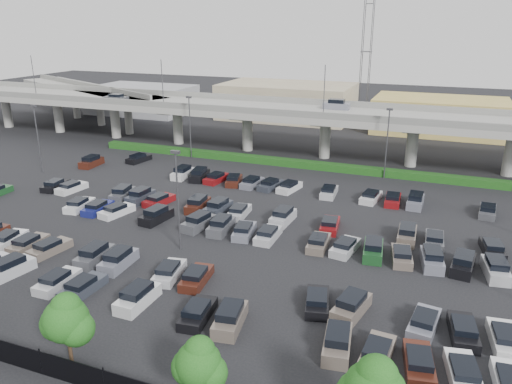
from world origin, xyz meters
The scene contains 10 objects.
ground centered at (0.00, 0.00, 0.00)m, with size 280.00×280.00×0.00m, color black.
overpass centered at (-0.21, 32.01, 6.97)m, with size 150.00×13.00×15.80m.
on_ramp centered at (-52.10, 43.05, 6.86)m, with size 50.93×30.13×8.80m.
hedge centered at (0.00, 25.00, 0.55)m, with size 66.00×1.60×1.10m, color #134113.
fence centered at (-0.05, -28.00, 0.90)m, with size 70.00×0.10×2.00m.
tree_row centered at (0.70, -26.53, 3.52)m, with size 65.07×3.66×5.94m.
parked_cars centered at (1.33, -4.24, 0.62)m, with size 63.01×41.65×1.67m.
light_poles centered at (-4.13, 2.00, 6.24)m, with size 66.90×48.38×10.30m.
distant_buildings centered at (12.38, 61.81, 3.74)m, with size 138.00×24.00×9.00m.
comm_tower centered at (4.00, 74.00, 15.61)m, with size 2.40×2.40×30.00m.
Camera 1 is at (23.93, -48.11, 22.10)m, focal length 35.00 mm.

